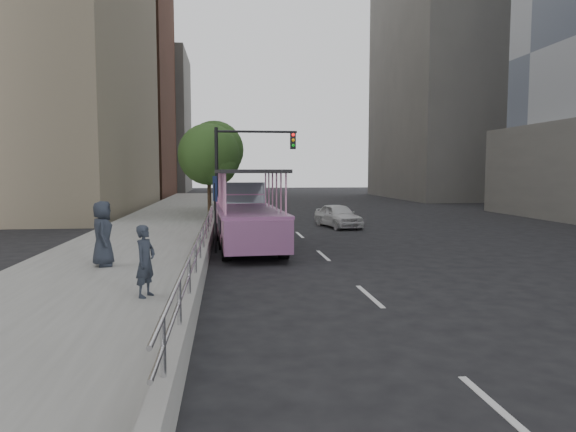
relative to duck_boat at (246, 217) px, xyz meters
name	(u,v)px	position (x,y,z in m)	size (l,w,h in m)	color
ground	(314,280)	(1.65, -6.88, -1.13)	(160.00, 160.00, 0.00)	black
sidewalk	(153,234)	(-4.10, 3.12, -0.98)	(5.50, 80.00, 0.30)	#999994
kerb_wall	(204,253)	(-1.47, -4.88, -0.65)	(0.24, 30.00, 0.36)	gray
guardrail	(203,232)	(-1.47, -4.88, 0.01)	(0.07, 22.00, 0.71)	#BABABF
duck_boat	(246,217)	(0.00, 0.00, 0.00)	(2.71, 9.30, 3.05)	black
car	(338,216)	(5.15, 6.12, -0.50)	(1.50, 3.71, 1.27)	silver
pedestrian_near	(145,261)	(-2.49, -9.53, -0.06)	(0.57, 0.37, 1.55)	#242A35
pedestrian_far	(103,234)	(-4.25, -5.71, 0.10)	(0.91, 0.59, 1.86)	#242A35
parking_sign	(215,205)	(-1.17, -1.82, 0.63)	(0.18, 0.62, 2.82)	black
traffic_signal	(240,161)	(-0.06, 5.62, 2.36)	(4.20, 0.32, 5.20)	black
street_tree_near	(211,157)	(-1.66, 9.05, 2.69)	(3.52, 3.52, 5.72)	#372419
street_tree_far	(216,152)	(-1.46, 15.05, 3.17)	(3.97, 3.97, 6.45)	#372419
midrise_brick	(88,83)	(-16.35, 41.12, 11.87)	(18.00, 16.00, 26.00)	brown
midrise_stone_a	(481,55)	(27.65, 35.12, 14.87)	(20.00, 20.00, 32.00)	slate
midrise_stone_b	(133,123)	(-14.35, 57.12, 8.87)	(16.00, 14.00, 20.00)	slate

